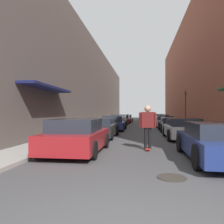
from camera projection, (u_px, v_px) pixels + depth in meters
ground at (141, 128)px, 22.04m from camera, size 108.70×108.70×0.00m
curb_strip_left at (106, 125)px, 27.55m from camera, size 1.80×49.41×0.12m
curb_strip_right at (179, 125)px, 26.32m from camera, size 1.80×49.41×0.12m
building_row_left at (84, 86)px, 27.96m from camera, size 4.90×49.41×9.91m
building_row_right at (204, 67)px, 25.93m from camera, size 4.90×49.41×13.93m
parked_car_left_0 at (77, 136)px, 8.56m from camera, size 2.08×4.02×1.33m
parked_car_left_1 at (101, 128)px, 13.83m from camera, size 1.94×4.62×1.23m
parked_car_left_2 at (114, 123)px, 19.61m from camera, size 2.09×4.72×1.28m
parked_car_left_3 at (119, 121)px, 25.15m from camera, size 1.85×4.13×1.31m
parked_car_left_4 at (123, 119)px, 31.03m from camera, size 2.01×4.69×1.31m
parked_car_left_5 at (127, 118)px, 36.60m from camera, size 1.94×4.41×1.22m
parked_car_right_0 at (214, 142)px, 7.16m from camera, size 1.86×4.52×1.25m
parked_car_right_1 at (183, 129)px, 13.00m from camera, size 2.06×4.21×1.24m
parked_car_right_2 at (171, 125)px, 18.00m from camera, size 1.93×4.12×1.17m
parked_car_right_3 at (165, 122)px, 23.45m from camera, size 2.02×4.24×1.21m
parked_car_right_4 at (162, 120)px, 28.62m from camera, size 2.00×4.76×1.31m
parked_car_right_5 at (158, 118)px, 34.66m from camera, size 1.95×4.43×1.35m
skateboarder at (148, 122)px, 9.17m from camera, size 0.72×0.78×1.87m
manhole_cover at (172, 177)px, 5.25m from camera, size 0.70×0.70×0.02m
traffic_light at (185, 105)px, 22.36m from camera, size 0.16×0.22×3.66m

